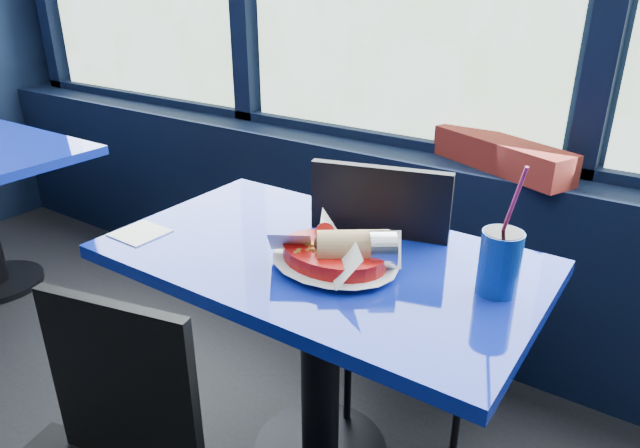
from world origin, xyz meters
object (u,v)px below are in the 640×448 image
(planter_box, at_px, (501,154))
(ketchup_bottle, at_px, (364,203))
(chair_near_back, at_px, (402,279))
(near_table, at_px, (320,309))
(soda_cup, at_px, (500,261))
(food_basket, at_px, (337,253))

(planter_box, bearing_deg, ketchup_bottle, -82.34)
(chair_near_back, bearing_deg, ketchup_bottle, 37.52)
(chair_near_back, relative_size, ketchup_bottle, 4.84)
(near_table, xyz_separation_m, chair_near_back, (0.11, 0.32, -0.02))
(chair_near_back, bearing_deg, near_table, 56.42)
(planter_box, relative_size, ketchup_bottle, 2.85)
(near_table, xyz_separation_m, soda_cup, (0.47, 0.07, 0.27))
(near_table, height_order, chair_near_back, chair_near_back)
(food_basket, height_order, ketchup_bottle, ketchup_bottle)
(near_table, distance_m, planter_box, 0.93)
(soda_cup, bearing_deg, planter_box, 108.01)
(chair_near_back, xyz_separation_m, food_basket, (-0.02, -0.37, 0.24))
(food_basket, xyz_separation_m, ketchup_bottle, (-0.06, 0.25, 0.05))
(food_basket, bearing_deg, chair_near_back, 75.73)
(near_table, bearing_deg, soda_cup, 8.33)
(ketchup_bottle, bearing_deg, food_basket, -75.78)
(planter_box, height_order, ketchup_bottle, ketchup_bottle)
(chair_near_back, height_order, ketchup_bottle, chair_near_back)
(near_table, height_order, food_basket, food_basket)
(near_table, height_order, soda_cup, soda_cup)
(ketchup_bottle, bearing_deg, planter_box, 73.30)
(planter_box, bearing_deg, food_basket, -73.97)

